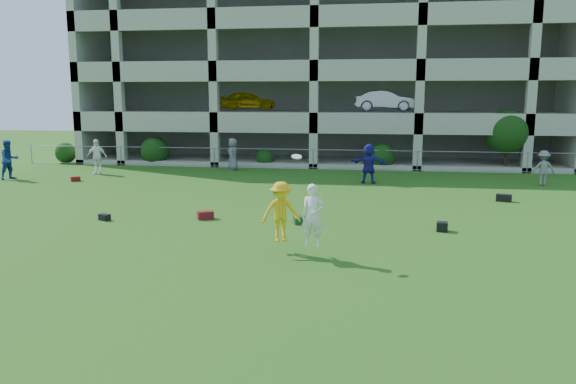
% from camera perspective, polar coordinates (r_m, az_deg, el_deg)
% --- Properties ---
extents(ground, '(100.00, 100.00, 0.00)m').
position_cam_1_polar(ground, '(14.76, -5.36, -7.26)').
color(ground, '#235114').
rests_on(ground, ground).
extents(bystander_a, '(1.14, 1.23, 2.03)m').
position_cam_1_polar(bystander_a, '(32.41, -26.46, 2.95)').
color(bystander_a, navy).
rests_on(bystander_a, ground).
extents(bystander_b, '(1.15, 0.51, 1.93)m').
position_cam_1_polar(bystander_b, '(32.67, -18.85, 3.42)').
color(bystander_b, white).
rests_on(bystander_b, ground).
extents(bystander_c, '(0.70, 0.98, 1.86)m').
position_cam_1_polar(bystander_c, '(32.61, -5.63, 3.83)').
color(bystander_c, slate).
rests_on(bystander_c, ground).
extents(bystander_d, '(1.86, 0.73, 1.96)m').
position_cam_1_polar(bystander_d, '(27.96, 8.21, 2.88)').
color(bystander_d, navy).
rests_on(bystander_d, ground).
extents(bystander_f, '(1.12, 0.68, 1.69)m').
position_cam_1_polar(bystander_f, '(29.66, 24.50, 2.22)').
color(bystander_f, slate).
rests_on(bystander_f, ground).
extents(bag_red_a, '(0.63, 0.53, 0.28)m').
position_cam_1_polar(bag_red_a, '(19.99, -8.38, -2.35)').
color(bag_red_a, '#540E1C').
rests_on(bag_red_a, ground).
extents(bag_black_b, '(0.47, 0.41, 0.22)m').
position_cam_1_polar(bag_black_b, '(20.63, -18.14, -2.45)').
color(bag_black_b, black).
rests_on(bag_black_b, ground).
extents(bag_green_c, '(0.59, 0.50, 0.26)m').
position_cam_1_polar(bag_green_c, '(19.09, 1.36, -2.86)').
color(bag_green_c, '#163914').
rests_on(bag_green_c, ground).
extents(crate_d, '(0.39, 0.39, 0.30)m').
position_cam_1_polar(crate_d, '(18.72, 15.39, -3.41)').
color(crate_d, black).
rests_on(crate_d, ground).
extents(bag_black_e, '(0.66, 0.45, 0.30)m').
position_cam_1_polar(bag_black_e, '(24.68, 21.08, -0.56)').
color(bag_black_e, black).
rests_on(bag_black_e, ground).
extents(bag_red_f, '(0.53, 0.50, 0.24)m').
position_cam_1_polar(bag_red_f, '(30.40, -20.79, 1.25)').
color(bag_red_f, '#5E1610').
rests_on(bag_red_f, ground).
extents(frisbee_contest, '(1.84, 1.05, 2.46)m').
position_cam_1_polar(frisbee_contest, '(15.27, 0.14, -2.11)').
color(frisbee_contest, yellow).
rests_on(frisbee_contest, ground).
extents(parking_garage, '(30.00, 14.00, 12.00)m').
position_cam_1_polar(parking_garage, '(41.55, 3.92, 12.16)').
color(parking_garage, '#9E998C').
rests_on(parking_garage, ground).
extents(fence, '(36.06, 0.06, 1.20)m').
position_cam_1_polar(fence, '(33.07, 2.56, 3.39)').
color(fence, gray).
rests_on(fence, ground).
extents(shrub_row, '(34.38, 2.52, 3.50)m').
position_cam_1_polar(shrub_row, '(33.52, 10.56, 4.86)').
color(shrub_row, '#163D11').
rests_on(shrub_row, ground).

